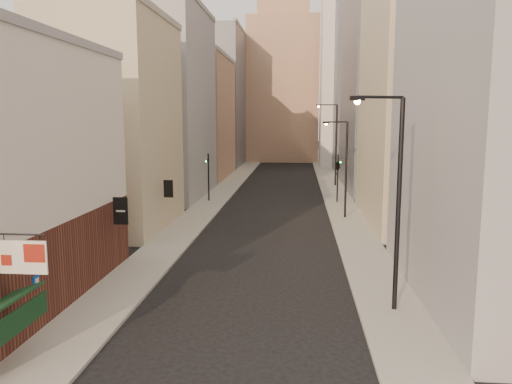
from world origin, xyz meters
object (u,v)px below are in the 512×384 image
Objects in this scene: streetlamp_far at (334,140)px; clock_tower at (283,73)px; white_tower at (344,60)px; streetlamp_mid at (344,164)px; traffic_light_right at (338,165)px; traffic_light_left at (208,168)px; streetlamp_near at (394,192)px.

clock_tower is at bearing 106.06° from streetlamp_far.
streetlamp_mid is (-3.89, -47.29, -13.85)m from white_tower.
traffic_light_left is at bearing 16.12° from traffic_light_right.
traffic_light_left is (-13.29, 28.58, -1.88)m from streetlamp_near.
streetlamp_mid is at bearing 70.98° from streetlamp_near.
white_tower is 8.30× the size of traffic_light_left.
streetlamp_far is at bearing -113.26° from traffic_light_left.
white_tower reaches higher than streetlamp_mid.
streetlamp_near is (-3.61, -68.21, -13.18)m from white_tower.
clock_tower reaches higher than streetlamp_mid.
streetlamp_near is at bearing -102.76° from streetlamp_mid.
traffic_light_right is at bearing -156.09° from traffic_light_left.
streetlamp_far is at bearing 74.86° from streetlamp_mid.
white_tower is (11.00, -14.00, 0.97)m from clock_tower.
clock_tower is 63.03m from streetlamp_mid.
streetlamp_mid is at bearing -86.31° from streetlamp_far.
clock_tower is at bearing 83.10° from streetlamp_mid.
streetlamp_near is 0.92× the size of streetlamp_far.
clock_tower is 8.98× the size of traffic_light_right.
streetlamp_near is 1.14× the size of streetlamp_mid.
streetlamp_mid is at bearing 104.10° from traffic_light_right.
traffic_light_right is at bearing -86.74° from streetlamp_far.
streetlamp_near is 20.94m from streetlamp_mid.
streetlamp_near is at bearing -84.86° from clock_tower.
traffic_light_right is (13.14, 0.25, 0.41)m from traffic_light_left.
streetlamp_far is (-3.30, -26.52, -12.73)m from white_tower.
streetlamp_near is (7.39, -82.21, -12.21)m from clock_tower.
streetlamp_far reaches higher than traffic_light_right.
streetlamp_far reaches higher than streetlamp_near.
traffic_light_left is (-5.90, -53.63, -14.09)m from clock_tower.
streetlamp_near is 1.90× the size of traffic_light_right.
clock_tower reaches higher than white_tower.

